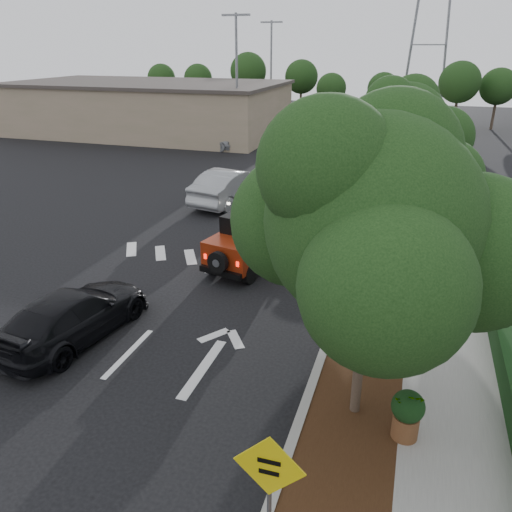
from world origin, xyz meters
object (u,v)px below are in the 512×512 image
at_px(red_jeep, 251,239).
at_px(speed_hump_sign, 269,481).
at_px(black_suv_oncoming, 74,315).
at_px(silver_suv_ahead, 333,210).

distance_m(red_jeep, speed_hump_sign, 10.72).
bearing_deg(black_suv_oncoming, silver_suv_ahead, -107.31).
distance_m(red_jeep, silver_suv_ahead, 5.09).
bearing_deg(red_jeep, silver_suv_ahead, 79.09).
xyz_separation_m(red_jeep, silver_suv_ahead, (2.02, 4.67, -0.19)).
relative_size(silver_suv_ahead, black_suv_oncoming, 1.20).
height_order(red_jeep, silver_suv_ahead, red_jeep).
bearing_deg(silver_suv_ahead, red_jeep, -109.01).
height_order(red_jeep, black_suv_oncoming, red_jeep).
xyz_separation_m(silver_suv_ahead, black_suv_oncoming, (-4.88, -10.45, -0.10)).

